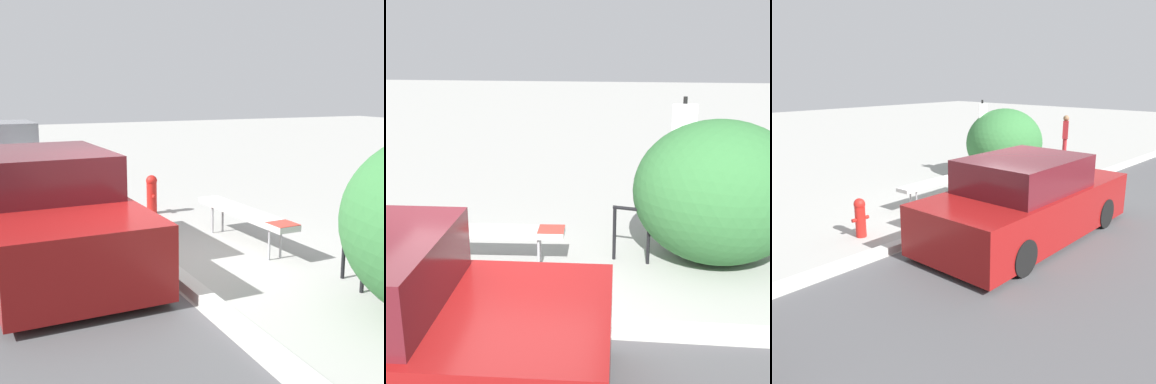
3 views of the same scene
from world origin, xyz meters
TOP-DOWN VIEW (x-y plane):
  - ground_plane at (0.00, 0.00)m, footprint 60.00×60.00m
  - curb at (0.00, 0.00)m, footprint 60.00×0.20m
  - bench at (-0.48, 1.58)m, footprint 2.37×0.49m
  - bike_rack at (1.61, 1.94)m, footprint 0.55×0.17m
  - sign_post at (2.33, 2.60)m, footprint 0.36×0.08m
  - fire_hydrant at (-3.10, 1.00)m, footprint 0.36×0.22m
  - shrub_hedge at (2.83, 2.15)m, footprint 2.43×2.20m
  - pedestrian at (6.61, 2.26)m, footprint 0.41×0.35m
  - parked_car_near at (-0.95, -1.33)m, footprint 4.75×1.99m

SIDE VIEW (x-z plane):
  - ground_plane at x=0.00m, z-range 0.00..0.00m
  - curb at x=0.00m, z-range 0.00..0.13m
  - fire_hydrant at x=-3.10m, z-range 0.03..0.79m
  - bike_rack at x=1.61m, z-range 0.09..0.91m
  - bench at x=-0.48m, z-range 0.23..0.80m
  - parked_car_near at x=-0.95m, z-range -0.09..1.49m
  - pedestrian at x=6.61m, z-range 0.06..1.65m
  - shrub_hedge at x=2.83m, z-range 0.00..2.05m
  - sign_post at x=2.33m, z-range 0.23..2.53m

